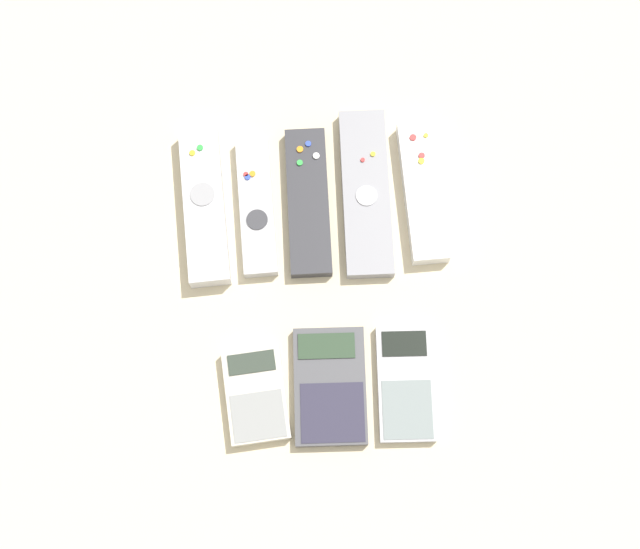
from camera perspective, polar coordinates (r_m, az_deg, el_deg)
ground_plane at (r=1.08m, az=0.18°, el=-2.23°), size 3.00×3.00×0.00m
remote_0 at (r=1.12m, az=-7.41°, el=4.39°), size 0.05×0.20×0.03m
remote_1 at (r=1.12m, az=-4.09°, el=4.36°), size 0.04×0.18×0.02m
remote_2 at (r=1.12m, az=-0.77°, el=4.68°), size 0.06×0.19×0.02m
remote_3 at (r=1.12m, az=2.96°, el=5.25°), size 0.07×0.22×0.02m
remote_4 at (r=1.13m, az=6.58°, el=5.27°), size 0.05×0.18×0.02m
calculator_0 at (r=1.06m, az=-4.12°, el=-7.71°), size 0.08×0.11×0.02m
calculator_1 at (r=1.06m, az=0.73°, el=-7.15°), size 0.09×0.14×0.02m
calculator_2 at (r=1.06m, az=5.50°, el=-6.95°), size 0.07×0.14×0.01m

